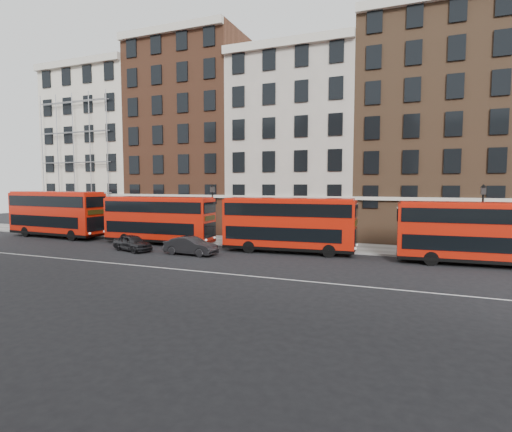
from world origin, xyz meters
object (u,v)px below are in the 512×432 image
at_px(bus_b, 159,219).
at_px(car_front, 191,246).
at_px(car_rear, 132,243).
at_px(bus_c, 288,224).
at_px(bus_a, 56,213).
at_px(bus_d, 477,232).

height_order(bus_b, car_front, bus_b).
bearing_deg(car_rear, car_front, -69.51).
bearing_deg(bus_c, bus_a, 175.70).
bearing_deg(bus_a, bus_d, 3.22).
bearing_deg(bus_d, bus_b, 176.64).
bearing_deg(car_rear, bus_a, 91.25).
distance_m(bus_b, bus_c, 12.31).
bearing_deg(bus_d, car_rear, -174.64).
bearing_deg(car_rear, bus_d, -63.06).
xyz_separation_m(bus_d, car_rear, (-25.34, -3.89, -1.62)).
relative_size(bus_d, car_rear, 2.63).
height_order(bus_a, bus_d, bus_a).
height_order(bus_b, bus_d, bus_b).
height_order(bus_a, car_rear, bus_a).
bearing_deg(bus_d, bus_c, 176.65).
height_order(bus_c, car_front, bus_c).
xyz_separation_m(bus_d, car_front, (-19.95, -3.67, -1.59)).
relative_size(bus_b, bus_d, 1.01).
bearing_deg(car_front, bus_a, 80.70).
relative_size(bus_c, car_front, 2.49).
bearing_deg(bus_a, bus_c, 3.21).
bearing_deg(bus_c, car_front, -155.74).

